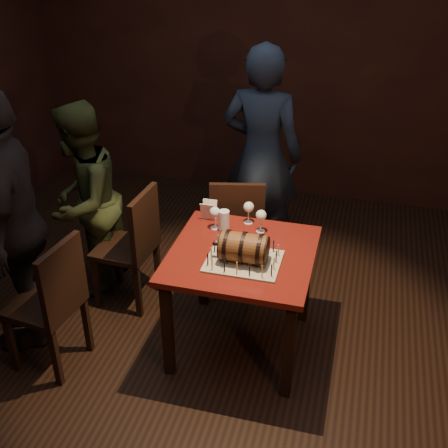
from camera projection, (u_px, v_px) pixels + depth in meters
The scene contains 16 objects.
room_shell at pixel (211, 158), 3.18m from camera, with size 5.04×5.04×2.80m.
pub_table at pixel (242, 267), 3.58m from camera, with size 0.90×0.90×0.75m.
cake_board at pixel (243, 261), 3.42m from camera, with size 0.45×0.35×0.01m, color #A9A188.
barrel_cake at pixel (244, 248), 3.38m from camera, with size 0.34×0.20×0.20m.
birthday_candles at pixel (244, 255), 3.40m from camera, with size 0.40×0.30×0.09m.
wine_glass_left at pixel (215, 213), 3.72m from camera, with size 0.07×0.07×0.16m.
wine_glass_mid at pixel (249, 208), 3.79m from camera, with size 0.07×0.07×0.16m.
wine_glass_right at pixel (261, 216), 3.69m from camera, with size 0.07×0.07×0.16m.
pint_of_ale at pixel (224, 221), 3.72m from camera, with size 0.07×0.07×0.15m.
menu_card at pixel (209, 211), 3.86m from camera, with size 0.10×0.05×0.13m, color white, non-canonical shape.
chair_back at pixel (237, 227), 4.25m from camera, with size 0.48×0.48×0.93m.
chair_left_rear at pixel (134, 242), 4.06m from camera, with size 0.42×0.42×0.93m.
chair_left_front at pixel (53, 299), 3.48m from camera, with size 0.45×0.45×0.93m.
person_back at pixel (262, 156), 4.50m from camera, with size 0.65×0.43×1.79m, color #1C2638.
person_left_rear at pixel (83, 202), 4.13m from camera, with size 0.72×0.56×1.49m, color #343D1E.
person_left_front at pixel (13, 222), 3.57m from camera, with size 1.04×0.43×1.78m, color black.
Camera 1 is at (0.83, -2.83, 2.66)m, focal length 45.00 mm.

